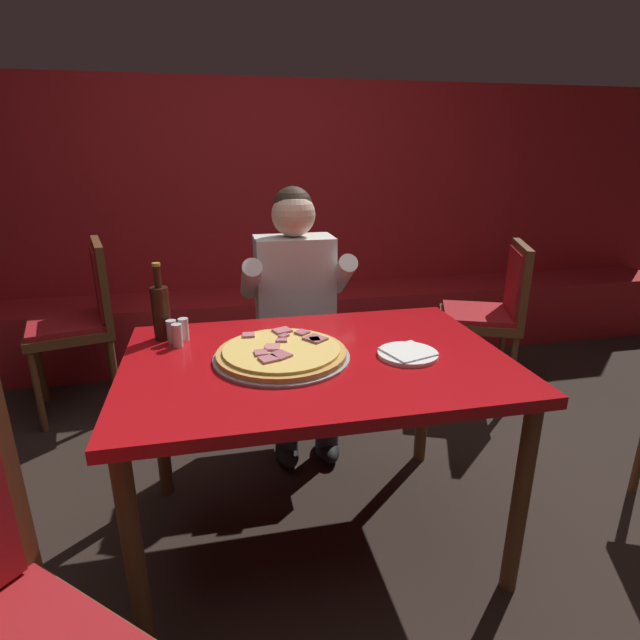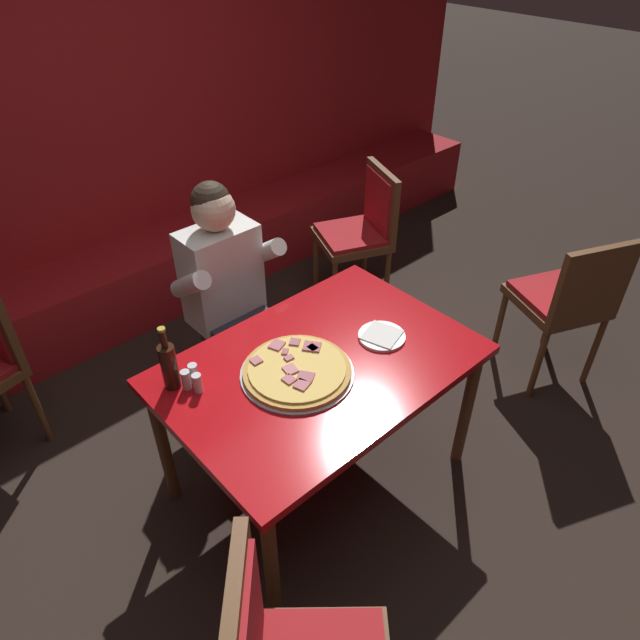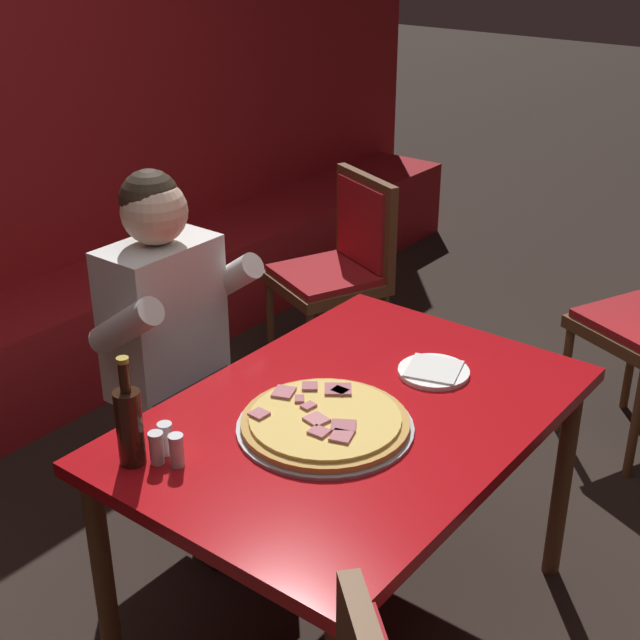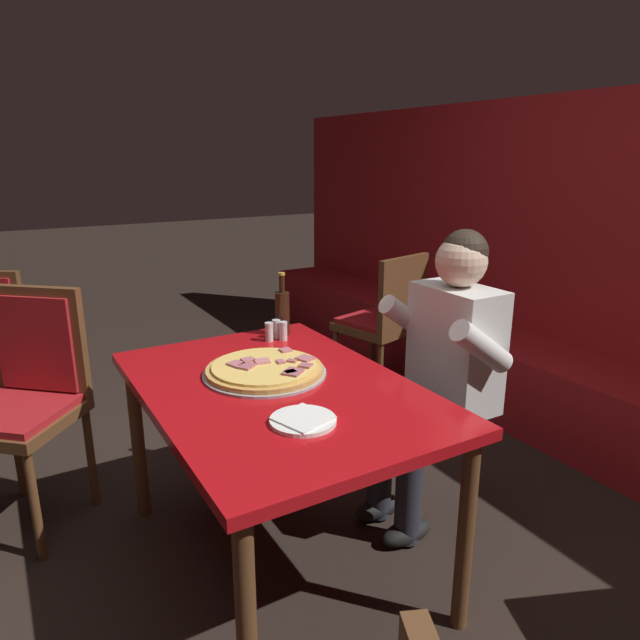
{
  "view_description": "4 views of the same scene",
  "coord_description": "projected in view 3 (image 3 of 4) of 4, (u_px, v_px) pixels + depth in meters",
  "views": [
    {
      "loc": [
        -0.32,
        -1.56,
        1.44
      ],
      "look_at": [
        0.08,
        0.32,
        0.78
      ],
      "focal_mm": 28.0,
      "sensor_mm": 36.0,
      "label": 1
    },
    {
      "loc": [
        -1.2,
        -1.33,
        2.35
      ],
      "look_at": [
        0.11,
        0.12,
        0.86
      ],
      "focal_mm": 32.0,
      "sensor_mm": 36.0,
      "label": 2
    },
    {
      "loc": [
        -1.7,
        -1.2,
        2.02
      ],
      "look_at": [
        -0.01,
        0.11,
        1.0
      ],
      "focal_mm": 50.0,
      "sensor_mm": 36.0,
      "label": 3
    },
    {
      "loc": [
        1.73,
        -0.83,
        1.56
      ],
      "look_at": [
        -0.1,
        0.24,
        0.94
      ],
      "focal_mm": 32.0,
      "sensor_mm": 36.0,
      "label": 4
    }
  ],
  "objects": [
    {
      "name": "shaker_red_pepper_flakes",
      "position": [
        166.0,
        440.0,
        2.22
      ],
      "size": [
        0.04,
        0.04,
        0.09
      ],
      "color": "silver",
      "rests_on": "main_dining_table"
    },
    {
      "name": "shaker_black_pepper",
      "position": [
        177.0,
        452.0,
        2.17
      ],
      "size": [
        0.04,
        0.04,
        0.09
      ],
      "color": "silver",
      "rests_on": "main_dining_table"
    },
    {
      "name": "diner_seated_blue_shirt",
      "position": [
        183.0,
        346.0,
        2.88
      ],
      "size": [
        0.53,
        0.53,
        1.27
      ],
      "color": "black",
      "rests_on": "ground_plane"
    },
    {
      "name": "ground_plane",
      "position": [
        350.0,
        622.0,
        2.74
      ],
      "size": [
        24.0,
        24.0,
        0.0
      ],
      "primitive_type": "plane",
      "color": "black"
    },
    {
      "name": "main_dining_table",
      "position": [
        354.0,
        436.0,
        2.45
      ],
      "size": [
        1.31,
        0.9,
        0.76
      ],
      "color": "brown",
      "rests_on": "ground_plane"
    },
    {
      "name": "plate_white_paper",
      "position": [
        434.0,
        371.0,
        2.6
      ],
      "size": [
        0.21,
        0.21,
        0.02
      ],
      "color": "white",
      "rests_on": "main_dining_table"
    },
    {
      "name": "dining_chair_side_aisle",
      "position": [
        341.0,
        262.0,
        3.96
      ],
      "size": [
        0.58,
        0.58,
        0.93
      ],
      "color": "brown",
      "rests_on": "ground_plane"
    },
    {
      "name": "pizza",
      "position": [
        325.0,
        423.0,
        2.33
      ],
      "size": [
        0.47,
        0.47,
        0.05
      ],
      "color": "#9E9EA3",
      "rests_on": "main_dining_table"
    },
    {
      "name": "beer_bottle",
      "position": [
        129.0,
        424.0,
        2.15
      ],
      "size": [
        0.07,
        0.07,
        0.29
      ],
      "color": "black",
      "rests_on": "main_dining_table"
    },
    {
      "name": "shaker_parmesan",
      "position": [
        157.0,
        449.0,
        2.18
      ],
      "size": [
        0.04,
        0.04,
        0.09
      ],
      "color": "silver",
      "rests_on": "main_dining_table"
    }
  ]
}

